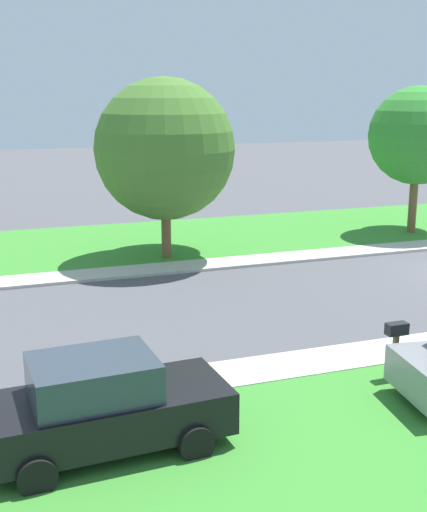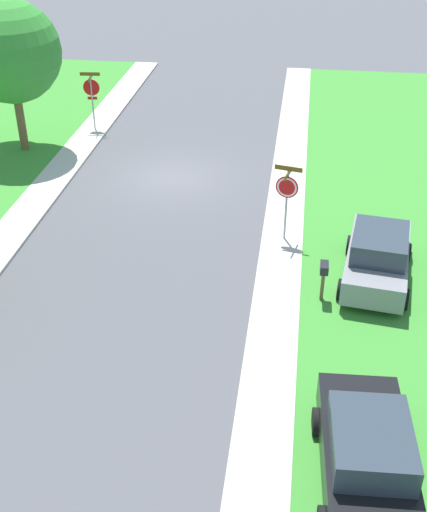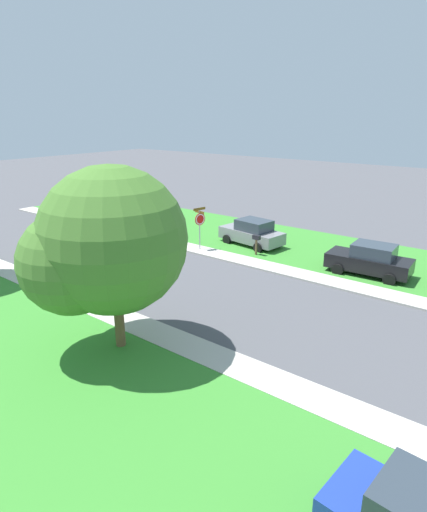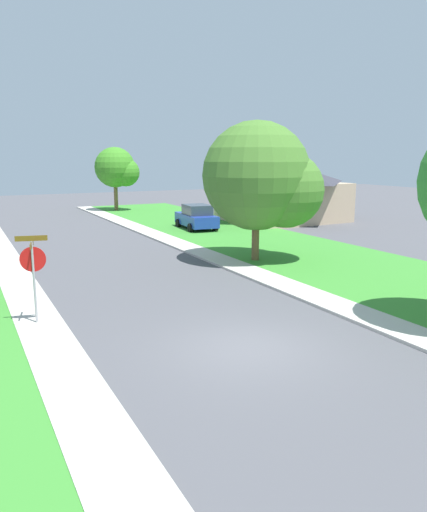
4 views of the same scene
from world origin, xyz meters
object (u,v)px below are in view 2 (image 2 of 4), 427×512
stop_sign_near_corner (92,91)px  mailbox (324,273)px  stop_sign_far_corner (287,191)px  tree_sidewalk_mid (6,54)px  car_grey_behind_trees (378,256)px  car_black_kerbside_mid (367,455)px

stop_sign_near_corner → mailbox: stop_sign_near_corner is taller
stop_sign_far_corner → mailbox: size_ratio=2.11×
stop_sign_near_corner → tree_sidewalk_mid: (2.60, 2.68, 2.33)m
car_grey_behind_trees → car_black_kerbside_mid: size_ratio=1.03×
stop_sign_far_corner → tree_sidewalk_mid: (12.00, -6.55, 2.32)m
stop_sign_far_corner → car_grey_behind_trees: bearing=145.3°
stop_sign_near_corner → car_black_kerbside_mid: stop_sign_near_corner is taller
mailbox → stop_sign_near_corner: bearing=-49.8°
tree_sidewalk_mid → car_black_kerbside_mid: bearing=130.6°
stop_sign_far_corner → car_black_kerbside_mid: (-2.14, 9.95, -1.01)m
stop_sign_far_corner → tree_sidewalk_mid: size_ratio=0.43×
stop_sign_near_corner → stop_sign_far_corner: bearing=135.5°
car_black_kerbside_mid → tree_sidewalk_mid: tree_sidewalk_mid is taller
stop_sign_far_corner → car_grey_behind_trees: (-2.91, 2.01, -1.01)m
car_black_kerbside_mid → stop_sign_far_corner: bearing=-77.9°
car_black_kerbside_mid → mailbox: (0.87, -6.57, 0.14)m
stop_sign_near_corner → car_grey_behind_trees: bearing=137.6°
car_grey_behind_trees → mailbox: 2.15m
stop_sign_near_corner → mailbox: 16.54m
stop_sign_far_corner → car_black_kerbside_mid: size_ratio=0.63×
stop_sign_far_corner → stop_sign_near_corner: bearing=-44.5°
stop_sign_near_corner → stop_sign_far_corner: same height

